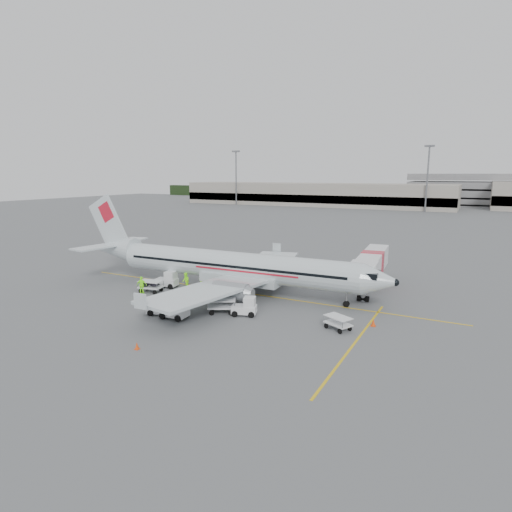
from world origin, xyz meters
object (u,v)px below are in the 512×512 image
at_px(belt_loader, 165,302).
at_px(tug_mid, 174,308).
at_px(tug_fore, 244,306).
at_px(aircraft, 234,247).
at_px(tug_aft, 167,279).
at_px(jet_bridge, 372,270).

height_order(belt_loader, tug_mid, belt_loader).
relative_size(tug_fore, tug_mid, 0.91).
xyz_separation_m(aircraft, tug_aft, (-7.98, -1.77, -4.11)).
distance_m(aircraft, belt_loader, 10.43).
bearing_deg(tug_fore, tug_mid, -163.92).
height_order(aircraft, belt_loader, aircraft).
relative_size(belt_loader, tug_aft, 1.79).
bearing_deg(tug_mid, tug_fore, 32.08).
xyz_separation_m(jet_bridge, tug_mid, (-13.30, -18.76, -1.14)).
relative_size(tug_fore, tug_aft, 0.92).
bearing_deg(tug_mid, belt_loader, 159.58).
xyz_separation_m(tug_fore, tug_aft, (-12.71, 4.57, 0.08)).
distance_m(jet_bridge, tug_fore, 17.23).
distance_m(aircraft, tug_aft, 9.15).
relative_size(aircraft, tug_mid, 14.96).
bearing_deg(tug_fore, aircraft, 107.74).
height_order(jet_bridge, tug_fore, jet_bridge).
bearing_deg(tug_fore, tug_aft, 141.27).
distance_m(tug_fore, tug_aft, 13.50).
bearing_deg(tug_mid, aircraft, 84.56).
bearing_deg(tug_mid, jet_bridge, 51.70).
relative_size(jet_bridge, tug_aft, 6.50).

